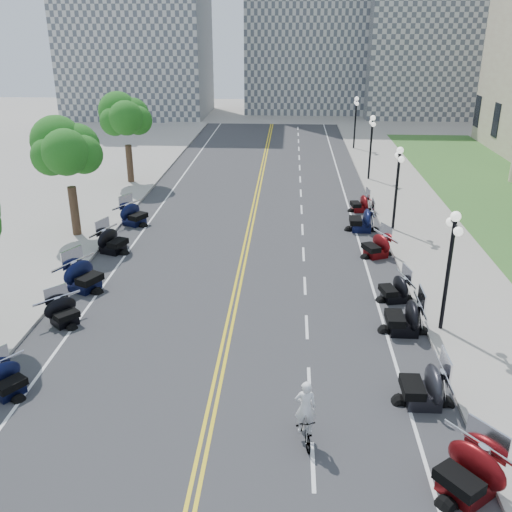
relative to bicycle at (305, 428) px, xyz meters
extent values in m
plane|color=gray|center=(-2.97, 2.94, -0.49)|extent=(160.00, 160.00, 0.00)
cube|color=#333335|center=(-2.97, 12.94, -0.49)|extent=(16.00, 90.00, 0.01)
cube|color=yellow|center=(-3.09, 12.94, -0.48)|extent=(0.12, 90.00, 0.00)
cube|color=yellow|center=(-2.85, 12.94, -0.48)|extent=(0.12, 90.00, 0.00)
cube|color=white|center=(3.43, 12.94, -0.48)|extent=(0.12, 90.00, 0.00)
cube|color=white|center=(-9.37, 12.94, -0.48)|extent=(0.12, 90.00, 0.00)
cube|color=white|center=(0.23, -1.06, -0.48)|extent=(0.12, 2.00, 0.00)
cube|color=white|center=(0.23, 2.94, -0.48)|extent=(0.12, 2.00, 0.00)
cube|color=white|center=(0.23, 6.94, -0.48)|extent=(0.12, 2.00, 0.00)
cube|color=white|center=(0.23, 10.94, -0.48)|extent=(0.12, 2.00, 0.00)
cube|color=white|center=(0.23, 14.94, -0.48)|extent=(0.12, 2.00, 0.00)
cube|color=white|center=(0.23, 18.94, -0.48)|extent=(0.12, 2.00, 0.00)
cube|color=white|center=(0.23, 22.94, -0.48)|extent=(0.12, 2.00, 0.00)
cube|color=white|center=(0.23, 26.94, -0.48)|extent=(0.12, 2.00, 0.00)
cube|color=white|center=(0.23, 30.94, -0.48)|extent=(0.12, 2.00, 0.00)
cube|color=white|center=(0.23, 34.94, -0.48)|extent=(0.12, 2.00, 0.00)
cube|color=white|center=(0.23, 38.94, -0.48)|extent=(0.12, 2.00, 0.00)
cube|color=white|center=(0.23, 42.94, -0.48)|extent=(0.12, 2.00, 0.00)
cube|color=white|center=(0.23, 46.94, -0.48)|extent=(0.12, 2.00, 0.00)
cube|color=white|center=(0.23, 50.94, -0.48)|extent=(0.12, 2.00, 0.00)
cube|color=white|center=(0.23, 54.94, -0.48)|extent=(0.12, 2.00, 0.00)
cube|color=#9E9991|center=(7.53, 12.94, -0.41)|extent=(5.00, 90.00, 0.15)
cube|color=#9E9991|center=(-13.47, 12.94, -0.41)|extent=(5.00, 90.00, 0.15)
cube|color=gray|center=(-20.97, 64.94, 12.51)|extent=(18.00, 14.00, 26.00)
cube|color=gray|center=(19.03, 67.94, 10.51)|extent=(20.00, 14.00, 22.00)
imported|color=#A51414|center=(0.00, 0.00, 0.00)|extent=(0.75, 1.69, 0.98)
imported|color=silver|center=(0.00, 0.00, 1.37)|extent=(0.64, 0.42, 1.75)
camera|label=1|loc=(-0.61, -13.76, 11.11)|focal=40.00mm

